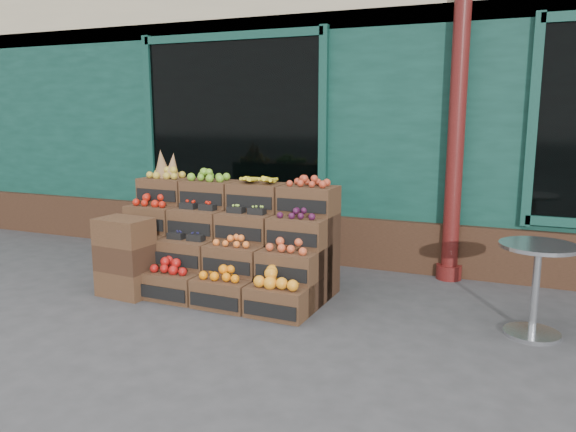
% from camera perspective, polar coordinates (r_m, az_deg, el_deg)
% --- Properties ---
extents(ground, '(60.00, 60.00, 0.00)m').
position_cam_1_polar(ground, '(5.02, -1.00, -11.11)').
color(ground, '#39393B').
rests_on(ground, ground).
extents(shop_facade, '(12.00, 6.24, 4.80)m').
position_cam_1_polar(shop_facade, '(9.59, 11.70, 13.57)').
color(shop_facade, '#103930').
rests_on(shop_facade, ground).
extents(crate_display, '(2.33, 1.18, 1.44)m').
position_cam_1_polar(crate_display, '(5.93, -6.70, -3.27)').
color(crate_display, '#452C1B').
rests_on(crate_display, ground).
extents(spare_crates, '(0.56, 0.41, 0.80)m').
position_cam_1_polar(spare_crates, '(5.95, -16.21, -4.02)').
color(spare_crates, '#452C1B').
rests_on(spare_crates, ground).
extents(bistro_table, '(0.63, 0.63, 0.79)m').
position_cam_1_polar(bistro_table, '(5.10, 23.91, -5.87)').
color(bistro_table, '#AFB2B6').
rests_on(bistro_table, ground).
extents(shopkeeper, '(0.78, 0.58, 1.93)m').
position_cam_1_polar(shopkeeper, '(7.90, 0.04, 4.08)').
color(shopkeeper, '#1D6723').
rests_on(shopkeeper, ground).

